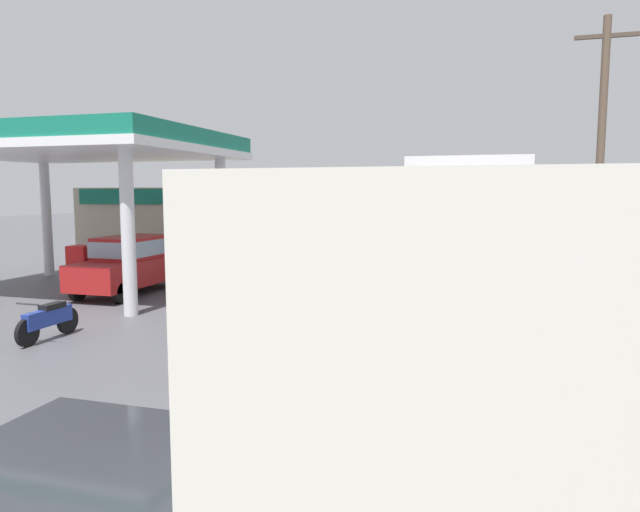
# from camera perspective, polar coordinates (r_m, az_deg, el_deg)

# --- Properties ---
(ground) EXTENTS (120.00, 120.00, 0.00)m
(ground) POSITION_cam_1_polar(r_m,az_deg,el_deg) (24.17, 10.12, -1.35)
(ground) COLOR #4C4C51
(lane_divider_stripe) EXTENTS (0.16, 50.00, 0.01)m
(lane_divider_stripe) POSITION_cam_1_polar(r_m,az_deg,el_deg) (19.26, 8.50, -3.27)
(lane_divider_stripe) COLOR #D8CC4C
(lane_divider_stripe) RESTS_ON ground
(wet_puddle_patch) EXTENTS (3.71, 4.76, 0.01)m
(wet_puddle_patch) POSITION_cam_1_polar(r_m,az_deg,el_deg) (7.32, -25.85, -20.30)
(wet_puddle_patch) COLOR #26282D
(wet_puddle_patch) RESTS_ON ground
(coach_bus_main) EXTENTS (2.60, 11.04, 3.69)m
(coach_bus_main) POSITION_cam_1_polar(r_m,az_deg,el_deg) (8.07, 14.28, -4.48)
(coach_bus_main) COLOR silver
(coach_bus_main) RESTS_ON ground
(gas_station_roadside) EXTENTS (9.10, 11.95, 5.10)m
(gas_station_roadside) POSITION_cam_1_polar(r_m,az_deg,el_deg) (23.29, -16.48, 4.69)
(gas_station_roadside) COLOR #147259
(gas_station_roadside) RESTS_ON ground
(car_at_pump) EXTENTS (1.70, 4.20, 1.82)m
(car_at_pump) POSITION_cam_1_polar(r_m,az_deg,el_deg) (19.12, -18.48, -0.54)
(car_at_pump) COLOR maroon
(car_at_pump) RESTS_ON ground
(minibus_opposing_lane) EXTENTS (2.04, 6.13, 2.44)m
(minibus_opposing_lane) POSITION_cam_1_polar(r_m,az_deg,el_deg) (29.24, 7.54, 2.92)
(minibus_opposing_lane) COLOR #A5A5AD
(minibus_opposing_lane) RESTS_ON ground
(motorcycle_parked_forecourt) EXTENTS (0.55, 1.80, 0.92)m
(motorcycle_parked_forecourt) POSITION_cam_1_polar(r_m,az_deg,el_deg) (13.85, -25.58, -5.77)
(motorcycle_parked_forecourt) COLOR black
(motorcycle_parked_forecourt) RESTS_ON ground
(pedestrian_near_pump) EXTENTS (0.55, 0.22, 1.66)m
(pedestrian_near_pump) POSITION_cam_1_polar(r_m,az_deg,el_deg) (21.15, -13.49, 0.02)
(pedestrian_near_pump) COLOR #33333F
(pedestrian_near_pump) RESTS_ON ground
(utility_pole_roadside) EXTENTS (1.80, 0.24, 8.51)m
(utility_pole_roadside) POSITION_cam_1_polar(r_m,az_deg,el_deg) (19.79, 26.30, 9.29)
(utility_pole_roadside) COLOR brown
(utility_pole_roadside) RESTS_ON ground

